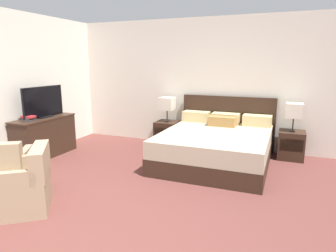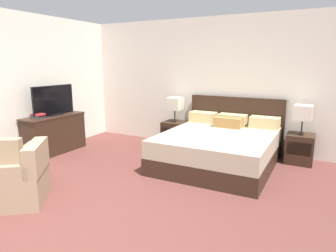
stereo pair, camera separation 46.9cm
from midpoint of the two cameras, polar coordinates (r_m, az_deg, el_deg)
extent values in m
plane|color=brown|center=(3.29, -14.04, -20.05)|extent=(11.58, 11.58, 0.00)
cube|color=silver|center=(6.24, 9.91, 7.96)|extent=(6.66, 0.06, 2.61)
cube|color=silver|center=(5.96, -24.25, 6.91)|extent=(0.06, 5.66, 2.61)
cube|color=#332116|center=(5.22, 11.95, -5.95)|extent=(1.77, 2.02, 0.28)
cube|color=tan|center=(5.14, 12.08, -2.99)|extent=(1.75, 2.00, 0.28)
cube|color=#332116|center=(6.09, 14.81, 0.33)|extent=(1.84, 0.05, 1.07)
cube|color=#D6BC7F|center=(6.05, 8.94, 1.70)|extent=(0.52, 0.28, 0.20)
cube|color=#D6BC7F|center=(5.88, 14.43, 1.18)|extent=(0.52, 0.28, 0.20)
cube|color=#D6BC7F|center=(5.78, 20.17, 0.63)|extent=(0.52, 0.28, 0.20)
cube|color=#A87A42|center=(5.63, 13.68, 0.64)|extent=(0.50, 0.22, 0.18)
cube|color=#332116|center=(6.33, 3.41, -1.44)|extent=(0.45, 0.45, 0.51)
cube|color=black|center=(6.12, 2.56, -1.40)|extent=(0.38, 0.01, 0.23)
cube|color=#332116|center=(5.80, 25.96, -3.92)|extent=(0.45, 0.45, 0.51)
cube|color=black|center=(5.57, 25.92, -3.98)|extent=(0.38, 0.01, 0.23)
cylinder|color=#332D28|center=(6.27, 3.44, 0.91)|extent=(0.11, 0.11, 0.02)
cylinder|color=#332D28|center=(6.25, 3.45, 2.05)|extent=(0.02, 0.02, 0.23)
cube|color=beige|center=(6.21, 3.48, 4.27)|extent=(0.29, 0.29, 0.26)
cylinder|color=#332D28|center=(5.74, 26.20, -1.37)|extent=(0.11, 0.11, 0.02)
cylinder|color=#332D28|center=(5.71, 26.32, -0.14)|extent=(0.02, 0.02, 0.23)
cube|color=beige|center=(5.67, 26.55, 2.28)|extent=(0.29, 0.29, 0.26)
cube|color=#332116|center=(6.15, -18.80, -1.44)|extent=(0.46, 1.19, 0.73)
cube|color=#382419|center=(6.08, -19.02, 1.79)|extent=(0.47, 1.22, 0.02)
cube|color=black|center=(6.10, -18.77, 2.06)|extent=(0.18, 0.29, 0.02)
cube|color=black|center=(6.06, -18.95, 4.66)|extent=(0.04, 0.94, 0.56)
cube|color=black|center=(6.05, -18.82, 4.65)|extent=(0.01, 0.92, 0.54)
cube|color=#383333|center=(5.84, -21.41, 1.49)|extent=(0.24, 0.23, 0.03)
cube|color=#383333|center=(5.84, -21.53, 1.78)|extent=(0.19, 0.15, 0.03)
cube|color=#B7282D|center=(5.83, -21.45, 2.07)|extent=(0.23, 0.17, 0.03)
cube|color=#9E8466|center=(4.73, -25.98, -8.07)|extent=(0.94, 0.94, 0.40)
cube|color=#9E8466|center=(4.55, -22.82, -4.72)|extent=(0.42, 0.57, 0.18)
cube|color=#9E8466|center=(4.15, -24.12, -10.68)|extent=(0.95, 0.95, 0.40)
cube|color=#9E8466|center=(3.97, -20.79, -5.61)|extent=(0.54, 0.64, 0.36)
cube|color=#9E8466|center=(3.78, -25.56, -8.29)|extent=(0.55, 0.45, 0.18)
cube|color=#9E8466|center=(4.33, -23.52, -5.64)|extent=(0.55, 0.45, 0.18)
camera|label=1|loc=(0.23, -87.14, 0.61)|focal=32.00mm
camera|label=2|loc=(0.23, 92.86, -0.61)|focal=32.00mm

